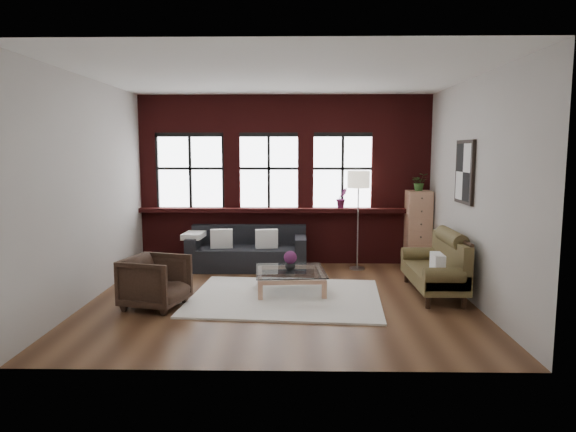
{
  "coord_description": "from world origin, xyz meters",
  "views": [
    {
      "loc": [
        0.25,
        -7.34,
        2.17
      ],
      "look_at": [
        0.1,
        0.6,
        1.15
      ],
      "focal_mm": 32.0,
      "sensor_mm": 36.0,
      "label": 1
    }
  ],
  "objects_px": {
    "coffee_table": "(290,281)",
    "drawer_chest": "(418,229)",
    "armchair": "(156,282)",
    "floor_lamp": "(358,217)",
    "dark_sofa": "(247,248)",
    "vase": "(290,265)",
    "vintage_settee": "(433,265)"
  },
  "relations": [
    {
      "from": "coffee_table",
      "to": "drawer_chest",
      "type": "height_order",
      "value": "drawer_chest"
    },
    {
      "from": "vintage_settee",
      "to": "floor_lamp",
      "type": "bearing_deg",
      "value": 120.3
    },
    {
      "from": "dark_sofa",
      "to": "coffee_table",
      "type": "distance_m",
      "value": 1.76
    },
    {
      "from": "coffee_table",
      "to": "floor_lamp",
      "type": "relative_size",
      "value": 0.54
    },
    {
      "from": "floor_lamp",
      "to": "vase",
      "type": "bearing_deg",
      "value": -127.78
    },
    {
      "from": "vintage_settee",
      "to": "coffee_table",
      "type": "xyz_separation_m",
      "value": [
        -2.16,
        0.08,
        -0.28
      ]
    },
    {
      "from": "dark_sofa",
      "to": "armchair",
      "type": "distance_m",
      "value": 2.57
    },
    {
      "from": "dark_sofa",
      "to": "floor_lamp",
      "type": "relative_size",
      "value": 1.1
    },
    {
      "from": "armchair",
      "to": "drawer_chest",
      "type": "relative_size",
      "value": 0.56
    },
    {
      "from": "dark_sofa",
      "to": "coffee_table",
      "type": "relative_size",
      "value": 2.05
    },
    {
      "from": "armchair",
      "to": "vintage_settee",
      "type": "bearing_deg",
      "value": -65.23
    },
    {
      "from": "dark_sofa",
      "to": "vase",
      "type": "distance_m",
      "value": 1.75
    },
    {
      "from": "dark_sofa",
      "to": "vase",
      "type": "height_order",
      "value": "dark_sofa"
    },
    {
      "from": "coffee_table",
      "to": "dark_sofa",
      "type": "bearing_deg",
      "value": 117.55
    },
    {
      "from": "armchair",
      "to": "coffee_table",
      "type": "height_order",
      "value": "armchair"
    },
    {
      "from": "armchair",
      "to": "coffee_table",
      "type": "bearing_deg",
      "value": -52.21
    },
    {
      "from": "vintage_settee",
      "to": "drawer_chest",
      "type": "relative_size",
      "value": 1.17
    },
    {
      "from": "vintage_settee",
      "to": "vase",
      "type": "height_order",
      "value": "vintage_settee"
    },
    {
      "from": "armchair",
      "to": "coffee_table",
      "type": "xyz_separation_m",
      "value": [
        1.86,
        0.79,
        -0.19
      ]
    },
    {
      "from": "vase",
      "to": "drawer_chest",
      "type": "xyz_separation_m",
      "value": [
        2.36,
        1.82,
        0.29
      ]
    },
    {
      "from": "armchair",
      "to": "floor_lamp",
      "type": "distance_m",
      "value": 3.91
    },
    {
      "from": "vase",
      "to": "floor_lamp",
      "type": "xyz_separation_m",
      "value": [
        1.21,
        1.56,
        0.55
      ]
    },
    {
      "from": "armchair",
      "to": "drawer_chest",
      "type": "distance_m",
      "value": 4.98
    },
    {
      "from": "dark_sofa",
      "to": "drawer_chest",
      "type": "bearing_deg",
      "value": 4.85
    },
    {
      "from": "armchair",
      "to": "coffee_table",
      "type": "relative_size",
      "value": 0.75
    },
    {
      "from": "coffee_table",
      "to": "drawer_chest",
      "type": "xyz_separation_m",
      "value": [
        2.36,
        1.82,
        0.55
      ]
    },
    {
      "from": "armchair",
      "to": "vase",
      "type": "xyz_separation_m",
      "value": [
        1.86,
        0.79,
        0.06
      ]
    },
    {
      "from": "coffee_table",
      "to": "drawer_chest",
      "type": "relative_size",
      "value": 0.74
    },
    {
      "from": "coffee_table",
      "to": "vase",
      "type": "xyz_separation_m",
      "value": [
        0.0,
        0.0,
        0.26
      ]
    },
    {
      "from": "vintage_settee",
      "to": "coffee_table",
      "type": "distance_m",
      "value": 2.18
    },
    {
      "from": "armchair",
      "to": "floor_lamp",
      "type": "relative_size",
      "value": 0.41
    },
    {
      "from": "drawer_chest",
      "to": "floor_lamp",
      "type": "xyz_separation_m",
      "value": [
        -1.16,
        -0.26,
        0.26
      ]
    }
  ]
}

